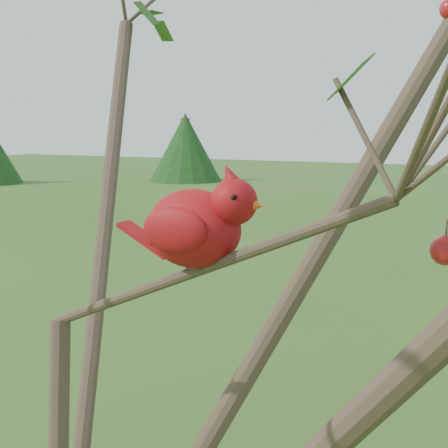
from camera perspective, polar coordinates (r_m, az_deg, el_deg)
name	(u,v)px	position (r m, az deg, el deg)	size (l,w,h in m)	color
crabapple_tree	(37,237)	(1.08, -15.29, -1.08)	(2.35, 2.05, 2.95)	#3A2B1F
cardinal	(199,225)	(1.01, -2.11, -0.05)	(0.25, 0.13, 0.17)	#B8120F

